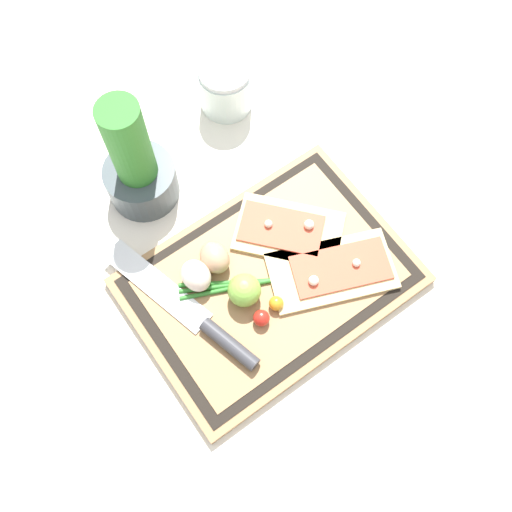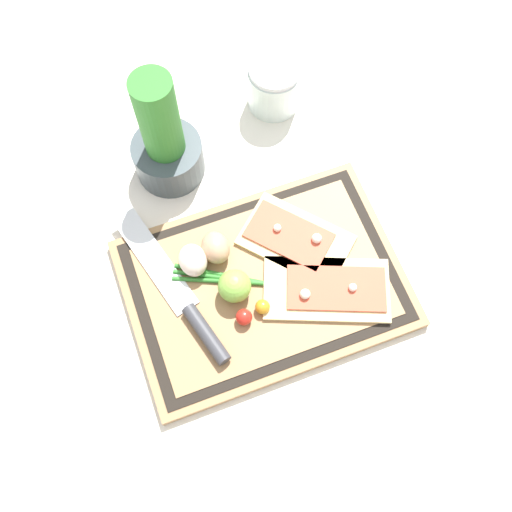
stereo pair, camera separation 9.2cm
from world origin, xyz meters
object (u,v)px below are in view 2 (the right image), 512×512
knife (189,309)px  egg_brown (216,248)px  cherry_tomato_red (244,317)px  herb_pot (165,143)px  pizza_slice_near (329,289)px  pizza_slice_far (295,239)px  cherry_tomato_yellow (263,307)px  egg_pink (193,260)px  sauce_jar (274,88)px  lime (235,287)px

knife → egg_brown: (0.07, 0.07, 0.01)m
cherry_tomato_red → herb_pot: 0.30m
egg_brown → cherry_tomato_red: 0.12m
pizza_slice_near → pizza_slice_far: size_ratio=1.12×
cherry_tomato_yellow → herb_pot: size_ratio=0.10×
knife → cherry_tomato_yellow: (0.11, -0.04, 0.00)m
cherry_tomato_red → cherry_tomato_yellow: 0.03m
pizza_slice_far → egg_brown: egg_brown is taller
pizza_slice_far → herb_pot: bearing=124.9°
pizza_slice_far → cherry_tomato_red: (-0.12, -0.10, 0.01)m
egg_pink → herb_pot: herb_pot is taller
pizza_slice_near → sauce_jar: (0.05, 0.37, 0.01)m
pizza_slice_near → lime: 0.14m
pizza_slice_far → cherry_tomato_yellow: 0.13m
cherry_tomato_red → herb_pot: herb_pot is taller
pizza_slice_near → knife: size_ratio=0.74×
egg_brown → cherry_tomato_red: bearing=-88.1°
lime → cherry_tomato_yellow: (0.03, -0.04, -0.01)m
pizza_slice_near → herb_pot: (-0.16, 0.30, 0.05)m
pizza_slice_far → cherry_tomato_yellow: (-0.09, -0.09, 0.01)m
cherry_tomato_yellow → herb_pot: bearing=100.6°
egg_pink → pizza_slice_far: bearing=-5.0°
sauce_jar → pizza_slice_far: bearing=-104.3°
pizza_slice_far → cherry_tomato_yellow: pizza_slice_far is taller
pizza_slice_near → egg_pink: (-0.18, 0.11, 0.02)m
knife → egg_pink: (0.03, 0.07, 0.01)m
egg_pink → cherry_tomato_red: egg_pink is taller
pizza_slice_near → cherry_tomato_yellow: size_ratio=9.63×
knife → lime: bearing=2.3°
knife → egg_brown: bearing=47.1°
pizza_slice_near → pizza_slice_far: (-0.02, 0.10, 0.00)m
egg_brown → herb_pot: herb_pot is taller
pizza_slice_near → cherry_tomato_yellow: 0.11m
egg_brown → sauce_jar: bearing=52.5°
knife → egg_pink: size_ratio=5.60×
knife → egg_pink: 0.07m
pizza_slice_near → egg_brown: bearing=140.0°
pizza_slice_far → knife: (-0.19, -0.05, 0.00)m
pizza_slice_near → sauce_jar: sauce_jar is taller
cherry_tomato_yellow → egg_pink: bearing=125.8°
cherry_tomato_yellow → egg_brown: bearing=107.7°
egg_brown → lime: bearing=-85.2°
pizza_slice_near → herb_pot: 0.35m
egg_pink → herb_pot: size_ratio=0.23×
pizza_slice_near → pizza_slice_far: same height
herb_pot → sauce_jar: bearing=17.7°
pizza_slice_far → egg_pink: bearing=175.0°
egg_brown → egg_pink: 0.04m
herb_pot → sauce_jar: herb_pot is taller
egg_brown → herb_pot: size_ratio=0.23×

